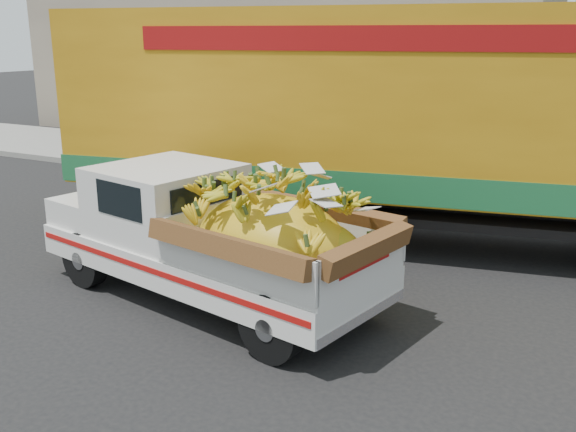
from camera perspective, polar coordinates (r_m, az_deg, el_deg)
The scene contains 6 objects.
ground at distance 8.07m, azimuth 1.98°, elevation -9.07°, with size 100.00×100.00×0.00m, color black.
curb at distance 13.36m, azimuth 13.17°, elevation 0.98°, with size 60.00×0.25×0.15m, color gray.
sidewalk at distance 15.35m, azimuth 15.21°, elevation 2.73°, with size 60.00×4.00×0.14m, color gray.
building_left at distance 23.40m, azimuth -0.77°, elevation 13.60°, with size 18.00×6.00×5.00m, color gray.
pickup_truck at distance 8.13m, azimuth -5.41°, elevation -2.01°, with size 5.12×2.70×1.71m.
semi_trailer at distance 10.58m, azimuth 11.97°, elevation 8.55°, with size 12.08×4.71×3.80m.
Camera 1 is at (3.17, -6.61, 3.39)m, focal length 40.00 mm.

